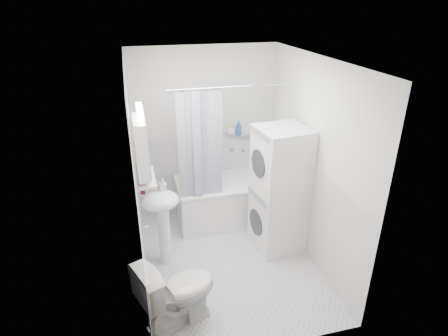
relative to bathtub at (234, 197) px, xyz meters
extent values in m
plane|color=silver|center=(-0.33, -0.92, -0.34)|extent=(2.60, 2.60, 0.00)
plane|color=silver|center=(-0.33, 0.38, 0.86)|extent=(2.00, 0.00, 2.00)
plane|color=silver|center=(-0.33, -2.22, 0.86)|extent=(2.00, 0.00, 2.00)
plane|color=silver|center=(-1.33, -0.92, 0.86)|extent=(0.00, 2.60, 2.60)
plane|color=silver|center=(0.67, -0.92, 0.86)|extent=(0.00, 2.60, 2.60)
plane|color=white|center=(-0.33, -0.92, 2.06)|extent=(2.60, 2.60, 0.00)
plane|color=silver|center=(-0.33, 0.37, 0.26)|extent=(1.98, 0.00, 1.98)
plane|color=silver|center=(-1.32, -0.92, 0.26)|extent=(0.00, 2.58, 2.58)
plane|color=silver|center=(0.66, -0.92, 0.26)|extent=(0.00, 2.58, 2.58)
plane|color=brown|center=(-1.31, -1.80, 0.66)|extent=(0.00, 2.00, 2.00)
cylinder|color=silver|center=(-1.28, -1.47, 0.66)|extent=(0.04, 0.04, 0.04)
cube|color=white|center=(0.00, 0.00, -0.05)|extent=(1.60, 0.75, 0.59)
cube|color=white|center=(0.00, 0.00, 0.26)|extent=(1.62, 0.77, 0.03)
cube|color=silver|center=(0.00, 0.00, 0.15)|extent=(1.42, 0.57, 0.20)
cylinder|color=silver|center=(0.20, 0.33, 0.60)|extent=(0.04, 0.12, 0.04)
cylinder|color=silver|center=(0.00, -0.32, 1.66)|extent=(1.80, 0.02, 0.02)
cube|color=#121342|center=(-0.75, -0.32, 0.91)|extent=(0.10, 0.02, 1.45)
cube|color=#121342|center=(-0.66, -0.32, 0.91)|extent=(0.10, 0.02, 1.45)
cube|color=#121342|center=(-0.57, -0.32, 0.91)|extent=(0.10, 0.02, 1.45)
cube|color=#121342|center=(-0.48, -0.32, 0.91)|extent=(0.10, 0.02, 1.45)
cube|color=#121342|center=(-0.39, -0.32, 0.91)|extent=(0.10, 0.02, 1.45)
cube|color=#121342|center=(-0.30, -0.32, 0.91)|extent=(0.10, 0.02, 1.45)
ellipsoid|color=white|center=(-1.09, -0.74, 0.51)|extent=(0.44, 0.37, 0.20)
cylinder|color=white|center=(-1.07, -0.74, 0.03)|extent=(0.14, 0.14, 0.75)
cylinder|color=silver|center=(-1.11, -0.60, 0.63)|extent=(0.03, 0.03, 0.14)
cylinder|color=silver|center=(-1.11, -0.64, 0.69)|extent=(0.02, 0.10, 0.02)
cube|color=white|center=(-1.24, -0.82, 1.21)|extent=(0.12, 0.50, 0.60)
cube|color=white|center=(-1.17, -0.82, 1.21)|extent=(0.01, 0.47, 0.57)
cube|color=#FFEABF|center=(-1.22, -0.82, 1.59)|extent=(0.06, 0.45, 0.06)
cube|color=silver|center=(-1.22, -0.82, 0.86)|extent=(0.18, 0.54, 0.02)
cube|color=silver|center=(0.25, 0.32, 0.81)|extent=(0.22, 0.06, 0.02)
cube|color=#531D13|center=(-1.27, -0.57, 1.04)|extent=(0.05, 0.36, 0.84)
cube|color=#531D13|center=(-1.24, -0.57, 1.43)|extent=(0.03, 0.31, 0.08)
cylinder|color=silver|center=(-1.28, -0.57, 1.47)|extent=(0.02, 0.04, 0.02)
cube|color=white|center=(0.35, -0.76, 0.06)|extent=(0.62, 0.62, 0.80)
cylinder|color=#2D2D33|center=(0.06, -0.76, 0.05)|extent=(0.06, 0.34, 0.34)
cube|color=gray|center=(0.07, -0.76, 0.41)|extent=(0.07, 0.50, 0.08)
cube|color=white|center=(0.35, -0.76, 0.86)|extent=(0.62, 0.62, 0.80)
cylinder|color=#2D2D33|center=(0.06, -0.76, 0.85)|extent=(0.06, 0.34, 0.34)
cube|color=gray|center=(0.07, -0.76, 1.21)|extent=(0.07, 0.50, 0.08)
imported|color=white|center=(-1.05, -1.71, 0.04)|extent=(0.88, 0.69, 0.76)
imported|color=gray|center=(-1.04, -0.67, 0.61)|extent=(0.08, 0.17, 0.08)
imported|color=gray|center=(-1.22, -0.97, 0.91)|extent=(0.07, 0.18, 0.07)
imported|color=gray|center=(-1.22, -0.70, 0.92)|extent=(0.10, 0.09, 0.10)
imported|color=gray|center=(0.02, 0.32, 0.89)|extent=(0.13, 0.17, 0.13)
imported|color=#2856A2|center=(0.14, 0.32, 0.86)|extent=(0.08, 0.21, 0.08)
camera|label=1|loc=(-1.30, -4.49, 2.62)|focal=30.00mm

